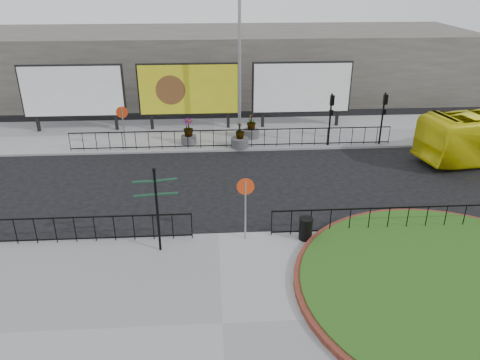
{
  "coord_description": "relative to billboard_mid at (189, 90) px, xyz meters",
  "views": [
    {
      "loc": [
        -0.17,
        -15.53,
        9.48
      ],
      "look_at": [
        0.91,
        1.3,
        1.76
      ],
      "focal_mm": 35.0,
      "sensor_mm": 36.0,
      "label": 1
    }
  ],
  "objects": [
    {
      "name": "speed_sign_far",
      "position": [
        -3.5,
        -3.57,
        -0.68
      ],
      "size": [
        0.64,
        0.07,
        2.47
      ],
      "color": "gray",
      "rests_on": "pavement_far"
    },
    {
      "name": "billboard_right",
      "position": [
        7.0,
        0.0,
        0.0
      ],
      "size": [
        6.2,
        0.31,
        4.1
      ],
      "color": "black",
      "rests_on": "pavement_far"
    },
    {
      "name": "speed_sign_near",
      "position": [
        2.5,
        -13.37,
        -0.68
      ],
      "size": [
        0.64,
        0.07,
        2.47
      ],
      "color": "gray",
      "rests_on": "pavement_near"
    },
    {
      "name": "ground",
      "position": [
        1.5,
        -12.97,
        -2.6
      ],
      "size": [
        90.0,
        90.0,
        0.0
      ],
      "primitive_type": "plane",
      "color": "black",
      "rests_on": "ground"
    },
    {
      "name": "planter_a",
      "position": [
        -0.0,
        -2.84,
        -1.88
      ],
      "size": [
        0.89,
        0.89,
        1.5
      ],
      "color": "#4C4C4F",
      "rests_on": "pavement_far"
    },
    {
      "name": "planter_b",
      "position": [
        2.92,
        -3.57,
        -1.98
      ],
      "size": [
        1.0,
        1.0,
        1.45
      ],
      "color": "#4C4C4F",
      "rests_on": "pavement_far"
    },
    {
      "name": "grass_lawn",
      "position": [
        9.0,
        -16.97,
        -2.37
      ],
      "size": [
        10.0,
        10.0,
        0.22
      ],
      "primitive_type": "cylinder",
      "color": "#1B4412",
      "rests_on": "pavement_near"
    },
    {
      "name": "lamp_post",
      "position": [
        3.01,
        -1.97,
        2.23
      ],
      "size": [
        0.74,
        0.18,
        9.23
      ],
      "color": "gray",
      "rests_on": "pavement_far"
    },
    {
      "name": "pavement_near",
      "position": [
        1.5,
        -17.97,
        -2.54
      ],
      "size": [
        30.0,
        10.0,
        0.12
      ],
      "primitive_type": "cube",
      "color": "gray",
      "rests_on": "ground"
    },
    {
      "name": "fingerpost_sign",
      "position": [
        -0.63,
        -13.97,
        -0.53
      ],
      "size": [
        1.51,
        0.41,
        3.23
      ],
      "rotation": [
        0.0,
        0.0,
        0.06
      ],
      "color": "black",
      "rests_on": "pavement_near"
    },
    {
      "name": "litter_bin",
      "position": [
        4.75,
        -13.57,
        -2.04
      ],
      "size": [
        0.53,
        0.53,
        0.88
      ],
      "color": "black",
      "rests_on": "pavement_near"
    },
    {
      "name": "billboard_left",
      "position": [
        -7.0,
        0.0,
        0.0
      ],
      "size": [
        6.2,
        0.31,
        4.1
      ],
      "color": "black",
      "rests_on": "pavement_far"
    },
    {
      "name": "signal_pole_b",
      "position": [
        11.0,
        -3.63,
        -0.5
      ],
      "size": [
        0.22,
        0.26,
        3.0
      ],
      "color": "black",
      "rests_on": "pavement_far"
    },
    {
      "name": "billboard_mid",
      "position": [
        0.0,
        0.0,
        0.0
      ],
      "size": [
        6.2,
        0.31,
        4.1
      ],
      "color": "black",
      "rests_on": "pavement_far"
    },
    {
      "name": "planter_c",
      "position": [
        3.7,
        -1.97,
        -1.93
      ],
      "size": [
        0.94,
        0.94,
        1.48
      ],
      "color": "#4C4C4F",
      "rests_on": "pavement_far"
    },
    {
      "name": "railing_near_left",
      "position": [
        -4.5,
        -13.27,
        -1.93
      ],
      "size": [
        10.0,
        0.1,
        1.1
      ],
      "primitive_type": null,
      "color": "black",
      "rests_on": "pavement_near"
    },
    {
      "name": "signal_pole_a",
      "position": [
        8.0,
        -3.63,
        -0.5
      ],
      "size": [
        0.22,
        0.26,
        3.0
      ],
      "color": "black",
      "rests_on": "pavement_far"
    },
    {
      "name": "railing_near_right",
      "position": [
        8.0,
        -13.27,
        -1.93
      ],
      "size": [
        9.0,
        0.1,
        1.1
      ],
      "primitive_type": null,
      "color": "black",
      "rests_on": "pavement_near"
    },
    {
      "name": "brick_edge",
      "position": [
        9.0,
        -16.97,
        -2.39
      ],
      "size": [
        10.4,
        10.4,
        0.18
      ],
      "primitive_type": "cylinder",
      "color": "brown",
      "rests_on": "pavement_near"
    },
    {
      "name": "building_backdrop",
      "position": [
        1.5,
        9.03,
        -0.1
      ],
      "size": [
        40.0,
        10.0,
        5.0
      ],
      "primitive_type": "cube",
      "color": "#68635B",
      "rests_on": "ground"
    },
    {
      "name": "railing_far",
      "position": [
        2.5,
        -3.67,
        -1.93
      ],
      "size": [
        18.0,
        0.1,
        1.1
      ],
      "primitive_type": null,
      "color": "black",
      "rests_on": "pavement_far"
    },
    {
      "name": "pavement_far",
      "position": [
        1.5,
        -0.97,
        -2.54
      ],
      "size": [
        44.0,
        6.0,
        0.12
      ],
      "primitive_type": "cube",
      "color": "gray",
      "rests_on": "ground"
    }
  ]
}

